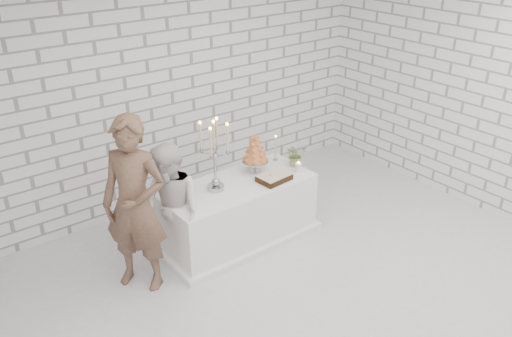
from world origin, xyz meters
name	(u,v)px	position (x,y,z in m)	size (l,w,h in m)	color
ground	(301,286)	(0.00, 0.00, 0.00)	(6.00, 5.00, 0.01)	silver
wall_back	(172,92)	(0.00, 2.50, 1.50)	(6.00, 0.01, 3.00)	white
wall_right	(484,95)	(3.00, 0.00, 1.50)	(0.01, 5.00, 3.00)	white
cake_table	(238,212)	(0.01, 1.13, 0.38)	(1.80, 0.80, 0.75)	white
groom	(135,205)	(-1.27, 1.09, 0.94)	(0.69, 0.45, 1.88)	brown
bride	(171,210)	(-0.87, 1.10, 0.73)	(0.71, 0.56, 1.47)	white
candelabra	(215,156)	(-0.26, 1.17, 1.17)	(0.34, 0.34, 0.83)	#9998A2
croquembouche	(255,153)	(0.36, 1.25, 1.00)	(0.32, 0.32, 0.49)	#B65F2A
chocolate_cake	(274,177)	(0.40, 0.94, 0.79)	(0.37, 0.26, 0.08)	black
pillar_candle	(298,168)	(0.77, 0.93, 0.81)	(0.08, 0.08, 0.12)	white
extra_taper	(276,149)	(0.76, 1.35, 0.91)	(0.06, 0.06, 0.32)	beige
flowers	(296,155)	(0.86, 1.09, 0.89)	(0.26, 0.22, 0.29)	olive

